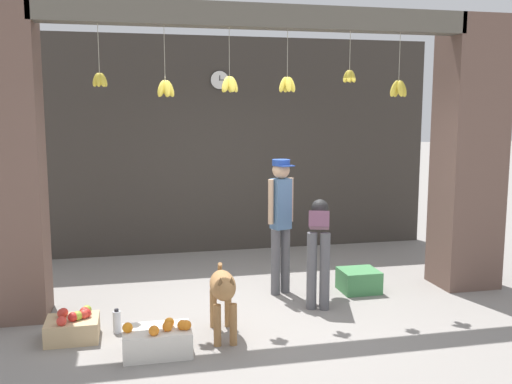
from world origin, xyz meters
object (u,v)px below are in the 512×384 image
at_px(dog, 223,290).
at_px(water_bottle, 117,322).
at_px(fruit_crate_oranges, 158,340).
at_px(wall_clock, 220,80).
at_px(fruit_crate_apples, 73,327).
at_px(produce_box_green, 359,281).
at_px(worker_stooping, 319,238).
at_px(shopkeeper, 281,216).

height_order(dog, water_bottle, dog).
bearing_deg(fruit_crate_oranges, dog, 21.61).
height_order(fruit_crate_oranges, water_bottle, fruit_crate_oranges).
distance_m(dog, water_bottle, 1.11).
height_order(water_bottle, wall_clock, wall_clock).
height_order(fruit_crate_apples, water_bottle, fruit_crate_apples).
xyz_separation_m(dog, fruit_crate_apples, (-1.40, 0.26, -0.34)).
bearing_deg(wall_clock, produce_box_green, -60.86).
relative_size(worker_stooping, fruit_crate_oranges, 1.85).
distance_m(dog, worker_stooping, 1.46).
relative_size(worker_stooping, water_bottle, 4.62).
relative_size(shopkeeper, fruit_crate_oranges, 2.66).
xyz_separation_m(dog, wall_clock, (0.51, 3.36, 2.13)).
xyz_separation_m(fruit_crate_oranges, water_bottle, (-0.36, 0.58, -0.02)).
distance_m(worker_stooping, produce_box_green, 0.89).
height_order(worker_stooping, fruit_crate_apples, worker_stooping).
bearing_deg(water_bottle, fruit_crate_oranges, -57.97).
bearing_deg(shopkeeper, wall_clock, -101.00).
xyz_separation_m(worker_stooping, water_bottle, (-2.21, -0.44, -0.63)).
relative_size(shopkeeper, fruit_crate_apples, 3.29).
xyz_separation_m(worker_stooping, fruit_crate_apples, (-2.61, -0.52, -0.62)).
distance_m(worker_stooping, fruit_crate_oranges, 2.20).
bearing_deg(dog, shopkeeper, 146.89).
distance_m(dog, fruit_crate_apples, 1.46).
height_order(shopkeeper, produce_box_green, shopkeeper).
distance_m(shopkeeper, fruit_crate_apples, 2.57).
bearing_deg(wall_clock, fruit_crate_apples, -121.65).
bearing_deg(dog, wall_clock, 175.14).
bearing_deg(dog, worker_stooping, 126.39).
bearing_deg(produce_box_green, fruit_crate_apples, -166.46).
height_order(dog, wall_clock, wall_clock).
bearing_deg(fruit_crate_apples, fruit_crate_oranges, -33.52).
relative_size(produce_box_green, wall_clock, 1.58).
height_order(worker_stooping, produce_box_green, worker_stooping).
xyz_separation_m(shopkeeper, worker_stooping, (0.34, -0.39, -0.19)).
bearing_deg(wall_clock, dog, -98.69).
bearing_deg(fruit_crate_apples, produce_box_green, 13.54).
bearing_deg(water_bottle, wall_clock, 63.48).
height_order(fruit_crate_oranges, wall_clock, wall_clock).
bearing_deg(water_bottle, dog, -18.49).
xyz_separation_m(worker_stooping, wall_clock, (-0.70, 2.58, 1.86)).
distance_m(dog, wall_clock, 4.01).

